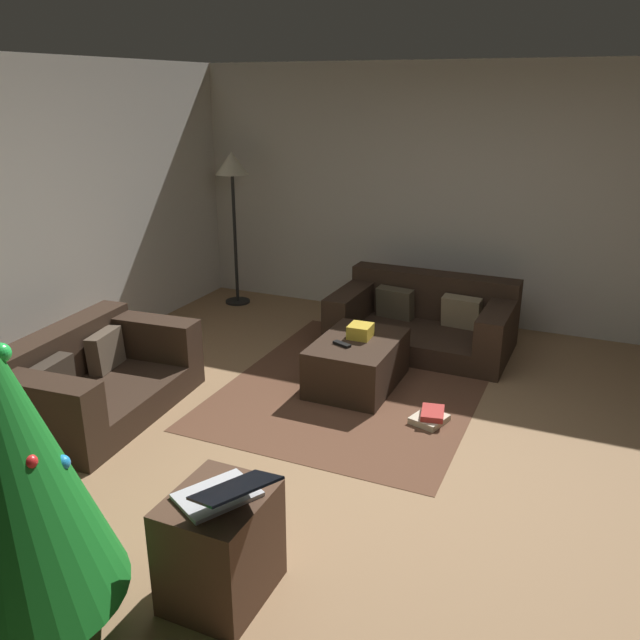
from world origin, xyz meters
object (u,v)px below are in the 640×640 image
couch_left (89,379)px  side_table (221,546)px  couch_right (425,320)px  corner_lamp (232,175)px  tv_remote (342,344)px  laptop (224,493)px  gift_box (360,331)px  book_stack (430,417)px  ottoman (357,363)px

couch_left → side_table: size_ratio=2.83×
couch_right → side_table: couch_right is taller
side_table → corner_lamp: 4.78m
tv_remote → laptop: bearing=-149.1°
tv_remote → laptop: (-2.37, -0.38, 0.20)m
couch_right → tv_remote: couch_right is taller
couch_right → gift_box: (-1.05, 0.27, 0.21)m
gift_box → corner_lamp: corner_lamp is taller
couch_left → side_table: 2.32m
gift_box → laptop: size_ratio=0.36×
side_table → tv_remote: bearing=7.9°
couch_left → book_stack: (0.86, -2.43, -0.21)m
couch_left → corner_lamp: (2.77, 0.35, 1.19)m
tv_remote → corner_lamp: bearing=71.4°
book_stack → ottoman: bearing=62.3°
couch_left → gift_box: bearing=123.3°
side_table → book_stack: side_table is taller
couch_left → corner_lamp: 3.03m
couch_right → laptop: laptop is taller
laptop → corner_lamp: 4.76m
ottoman → laptop: bearing=-173.1°
ottoman → couch_right: bearing=-13.3°
gift_box → corner_lamp: size_ratio=0.11×
side_table → laptop: bearing=-118.3°
gift_box → side_table: (-2.56, -0.25, -0.18)m
couch_right → book_stack: (-1.50, -0.46, -0.21)m
couch_left → couch_right: (2.36, -1.97, -0.01)m
tv_remote → side_table: size_ratio=0.29×
tv_remote → corner_lamp: (1.68, 1.98, 1.03)m
ottoman → laptop: 2.58m
side_table → book_stack: bearing=-12.8°
laptop → book_stack: laptop is taller
couch_left → corner_lamp: size_ratio=0.93×
couch_left → ottoman: couch_left is taller
ottoman → tv_remote: (-0.16, 0.08, 0.21)m
book_stack → corner_lamp: bearing=55.6°
tv_remote → side_table: 2.37m
couch_left → tv_remote: bearing=119.4°
corner_lamp → gift_box: bearing=-125.4°
tv_remote → side_table: (-2.34, -0.32, -0.13)m
book_stack → corner_lamp: size_ratio=0.18×
couch_left → ottoman: bearing=121.8°
couch_left → book_stack: couch_left is taller
side_table → laptop: size_ratio=1.02×
ottoman → couch_left: bearing=126.2°
side_table → laptop: (-0.03, -0.06, 0.34)m
corner_lamp → tv_remote: bearing=-130.3°
ottoman → tv_remote: tv_remote is taller
gift_box → side_table: bearing=-174.4°
ottoman → corner_lamp: size_ratio=0.53×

